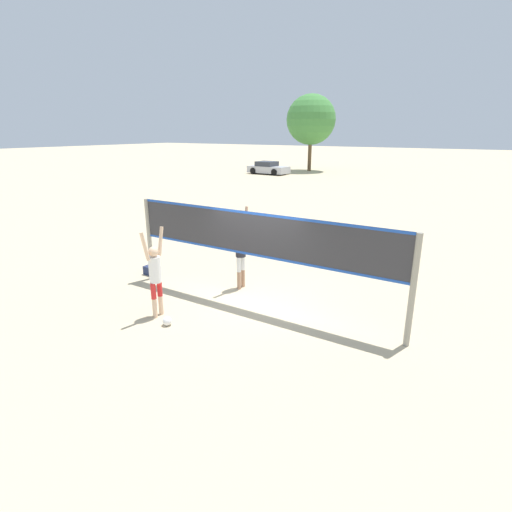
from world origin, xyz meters
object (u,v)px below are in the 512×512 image
object	(u,v)px
player_spiker	(155,272)
volleyball	(167,321)
volleyball_net	(256,243)
gear_bag	(151,270)
player_blocker	(241,247)
parked_car_mid	(268,168)
tree_left_cluster	(311,120)

from	to	relation	value
player_spiker	volleyball	size ratio (longest dim) A/B	9.89
volleyball_net	volleyball	xyz separation A→B (m)	(-1.14, -1.98, -1.55)
player_spiker	gear_bag	world-z (taller)	player_spiker
volleyball_net	player_blocker	bearing A→B (deg)	141.43
gear_bag	parked_car_mid	world-z (taller)	parked_car_mid
volleyball	tree_left_cluster	world-z (taller)	tree_left_cluster
volleyball	tree_left_cluster	size ratio (longest dim) A/B	0.03
parked_car_mid	player_blocker	bearing A→B (deg)	-57.97
volleyball_net	player_blocker	size ratio (longest dim) A/B	3.28
volleyball_net	player_blocker	world-z (taller)	volleyball_net
tree_left_cluster	volleyball	bearing A→B (deg)	-70.06
volleyball_net	gear_bag	size ratio (longest dim) A/B	18.52
player_spiker	tree_left_cluster	distance (m)	36.95
volleyball_net	player_spiker	xyz separation A→B (m)	(-1.67, -1.74, -0.53)
gear_bag	tree_left_cluster	xyz separation A→B (m)	(-9.84, 32.71, 5.18)
volleyball	player_spiker	bearing A→B (deg)	155.04
player_blocker	volleyball	xyz separation A→B (m)	(-0.15, -2.78, -1.10)
volleyball_net	parked_car_mid	bearing A→B (deg)	119.93
player_blocker	parked_car_mid	xyz separation A→B (m)	(-14.93, 26.86, -0.64)
player_blocker	tree_left_cluster	bearing A→B (deg)	-158.26
volleyball_net	volleyball	size ratio (longest dim) A/B	34.58
volleyball_net	gear_bag	world-z (taller)	volleyball_net
player_blocker	gear_bag	bearing A→B (deg)	-78.82
volleyball_net	gear_bag	distance (m)	4.25
player_blocker	volleyball	bearing A→B (deg)	-3.01
player_spiker	tree_left_cluster	xyz separation A→B (m)	(-12.13, 34.65, 4.19)
volleyball	gear_bag	xyz separation A→B (m)	(-2.82, 2.19, 0.02)
player_spiker	parked_car_mid	distance (m)	32.66
parked_car_mid	tree_left_cluster	world-z (taller)	tree_left_cluster
volleyball	parked_car_mid	xyz separation A→B (m)	(-14.78, 29.63, 0.46)
volleyball_net	parked_car_mid	world-z (taller)	volleyball_net
player_blocker	parked_car_mid	bearing A→B (deg)	-150.94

